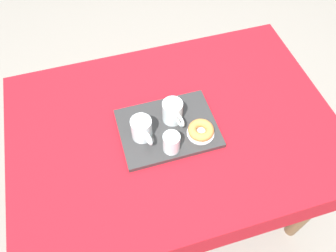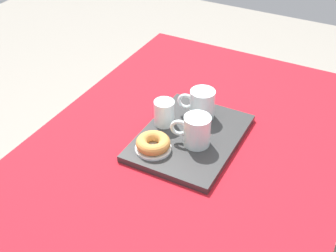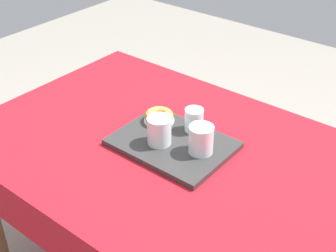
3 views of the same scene
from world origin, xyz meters
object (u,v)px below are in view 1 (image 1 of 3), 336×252
serving_tray (168,128)px  sugar_donut_left (201,130)px  tea_mug_left (173,112)px  dining_table (173,137)px  water_glass_near (171,143)px  tea_mug_right (142,129)px  donut_plate_left (201,133)px

serving_tray → sugar_donut_left: sugar_donut_left is taller
tea_mug_left → dining_table: bearing=90.4°
tea_mug_left → sugar_donut_left: (-0.09, 0.10, -0.02)m
water_glass_near → dining_table: bearing=-111.6°
tea_mug_left → water_glass_near: tea_mug_left is taller
dining_table → tea_mug_right: size_ratio=10.99×
tea_mug_right → sugar_donut_left: bearing=166.1°
donut_plate_left → tea_mug_left: bearing=-49.4°
dining_table → serving_tray: serving_tray is taller
donut_plate_left → sugar_donut_left: bearing=0.0°
tea_mug_right → donut_plate_left: 0.24m
dining_table → sugar_donut_left: 0.18m
tea_mug_right → sugar_donut_left: tea_mug_right is taller
water_glass_near → sugar_donut_left: 0.14m
water_glass_near → sugar_donut_left: (-0.13, -0.03, -0.01)m
donut_plate_left → sugar_donut_left: size_ratio=1.06×
tea_mug_left → water_glass_near: size_ratio=1.46×
dining_table → tea_mug_right: (0.14, 0.03, 0.16)m
sugar_donut_left → donut_plate_left: bearing=0.0°
serving_tray → tea_mug_right: size_ratio=3.18×
dining_table → sugar_donut_left: (-0.09, 0.08, 0.14)m
tea_mug_left → sugar_donut_left: tea_mug_left is taller
serving_tray → tea_mug_left: bearing=-131.6°
serving_tray → sugar_donut_left: bearing=149.6°
serving_tray → tea_mug_right: bearing=6.5°
water_glass_near → donut_plate_left: 0.14m
serving_tray → water_glass_near: water_glass_near is taller
dining_table → serving_tray: bearing=24.4°
tea_mug_right → water_glass_near: size_ratio=1.47×
tea_mug_left → donut_plate_left: size_ratio=1.11×
water_glass_near → donut_plate_left: water_glass_near is taller
dining_table → serving_tray: 0.11m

